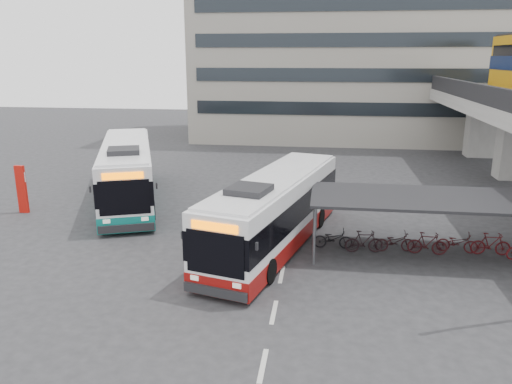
# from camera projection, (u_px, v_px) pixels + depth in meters

# --- Properties ---
(ground) EXTENTS (120.00, 120.00, 0.00)m
(ground) POSITION_uv_depth(u_px,v_px,m) (219.00, 271.00, 19.81)
(ground) COLOR #28282B
(ground) RESTS_ON ground
(bike_shelter) EXTENTS (10.00, 4.00, 2.54)m
(bike_shelter) POSITION_uv_depth(u_px,v_px,m) (429.00, 224.00, 21.20)
(bike_shelter) COLOR #595B60
(bike_shelter) RESTS_ON ground
(office_block) EXTENTS (30.00, 15.00, 25.00)m
(office_block) POSITION_uv_depth(u_px,v_px,m) (349.00, 12.00, 50.13)
(office_block) COLOR gray
(office_block) RESTS_ON ground
(road_markings) EXTENTS (0.15, 7.60, 0.01)m
(road_markings) POSITION_uv_depth(u_px,v_px,m) (274.00, 312.00, 16.61)
(road_markings) COLOR beige
(road_markings) RESTS_ON ground
(bus_main) EXTENTS (5.42, 11.91, 3.44)m
(bus_main) POSITION_uv_depth(u_px,v_px,m) (275.00, 212.00, 22.05)
(bus_main) COLOR white
(bus_main) RESTS_ON ground
(bus_teal) EXTENTS (6.93, 12.61, 3.69)m
(bus_teal) POSITION_uv_depth(u_px,v_px,m) (127.00, 172.00, 28.96)
(bus_teal) COLOR white
(bus_teal) RESTS_ON ground
(pedestrian) EXTENTS (0.39, 0.57, 1.55)m
(pedestrian) POSITION_uv_depth(u_px,v_px,m) (137.00, 212.00, 24.72)
(pedestrian) COLOR black
(pedestrian) RESTS_ON ground
(sign_totem_north) EXTENTS (0.57, 0.17, 2.62)m
(sign_totem_north) POSITION_uv_depth(u_px,v_px,m) (22.00, 189.00, 26.85)
(sign_totem_north) COLOR #B5130B
(sign_totem_north) RESTS_ON ground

